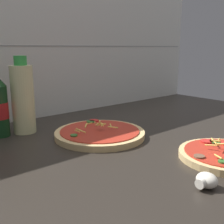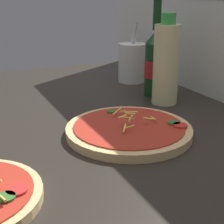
# 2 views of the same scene
# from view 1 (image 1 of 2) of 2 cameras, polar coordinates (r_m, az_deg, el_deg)

# --- Properties ---
(counter_slab) EXTENTS (1.60, 0.90, 0.03)m
(counter_slab) POSITION_cam_1_polar(r_m,az_deg,el_deg) (0.83, 4.84, -6.81)
(counter_slab) COLOR #28231E
(counter_slab) RESTS_ON ground
(tile_backsplash) EXTENTS (1.60, 0.01, 0.60)m
(tile_backsplash) POSITION_cam_1_polar(r_m,az_deg,el_deg) (1.15, -11.63, 13.03)
(tile_backsplash) COLOR silver
(tile_backsplash) RESTS_ON ground
(pizza_far) EXTENTS (0.28, 0.28, 0.05)m
(pizza_far) POSITION_cam_1_polar(r_m,az_deg,el_deg) (0.87, -2.50, -4.37)
(pizza_far) COLOR tan
(pizza_far) RESTS_ON counter_slab
(oil_bottle) EXTENTS (0.07, 0.07, 0.24)m
(oil_bottle) POSITION_cam_1_polar(r_m,az_deg,el_deg) (0.93, -17.65, 2.70)
(oil_bottle) COLOR beige
(oil_bottle) RESTS_ON counter_slab
(mushroom_right) EXTENTS (0.05, 0.04, 0.03)m
(mushroom_right) POSITION_cam_1_polar(r_m,az_deg,el_deg) (0.59, 18.60, -13.06)
(mushroom_right) COLOR white
(mushroom_right) RESTS_ON counter_slab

